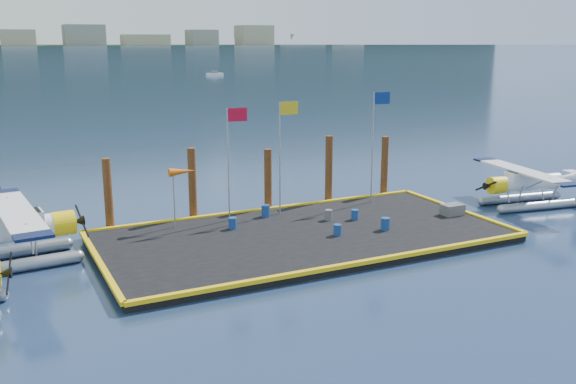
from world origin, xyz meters
The scene contains 22 objects.
ground centered at (0.00, 0.00, 0.00)m, with size 4000.00×4000.00×0.00m, color navy.
dock centered at (0.00, 0.00, 0.20)m, with size 20.00×10.00×0.40m, color black.
dock_bumpers centered at (0.00, 0.00, 0.49)m, with size 20.25×10.25×0.18m, color yellow, non-canonical shape.
far_backdrop centered at (239.91, 1737.52, 9.45)m, with size 3050.00×2050.00×810.00m.
seaplane_b centered at (-13.42, 2.48, 1.45)m, with size 8.53×9.41×3.34m.
seaplane_d centered at (15.19, 0.12, 1.31)m, with size 7.75×8.52×3.01m.
drum_0 centered at (-2.92, 2.22, 0.70)m, with size 0.42×0.42×0.59m, color navy.
drum_1 centered at (4.01, -1.36, 0.72)m, with size 0.45×0.45×0.64m, color navy.
drum_2 centered at (2.31, 1.50, 0.68)m, with size 0.40×0.40×0.57m, color #57575C.
drum_3 centered at (1.35, -1.10, 0.68)m, with size 0.40×0.40×0.56m, color navy.
drum_4 centered at (3.61, 0.95, 0.68)m, with size 0.39×0.39×0.55m, color navy.
drum_5 centered at (-0.46, 3.60, 0.73)m, with size 0.46×0.46×0.65m, color navy.
crate centered at (9.00, -0.57, 0.70)m, with size 1.19×0.79×0.59m, color #57575C.
flagpole_red centered at (-2.29, 3.80, 4.40)m, with size 1.14×0.08×6.00m.
flagpole_yellow centered at (0.70, 3.80, 4.51)m, with size 1.14×0.08×6.20m.
flagpole_blue centered at (6.70, 3.80, 4.69)m, with size 1.14×0.08×6.50m.
windsock centered at (-5.03, 3.80, 3.23)m, with size 1.40×0.44×3.12m.
piling_0 centered at (-8.50, 5.40, 2.00)m, with size 0.44×0.44×4.00m, color #441F13.
piling_1 centered at (-4.00, 5.40, 2.10)m, with size 0.44×0.44×4.20m, color #441F13.
piling_2 centered at (0.50, 5.40, 1.90)m, with size 0.44×0.44×3.80m, color #441F13.
piling_3 centered at (4.50, 5.40, 2.15)m, with size 0.44×0.44×4.30m, color #441F13.
piling_4 centered at (8.50, 5.40, 2.00)m, with size 0.44×0.44×4.00m, color #441F13.
Camera 1 is at (-14.15, -27.39, 9.93)m, focal length 40.00 mm.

